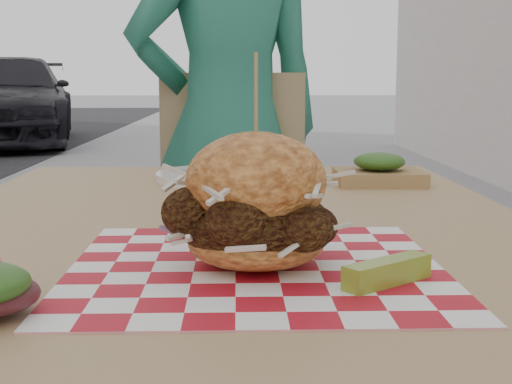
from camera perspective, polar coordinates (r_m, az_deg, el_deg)
The scene contains 9 objects.
diner at distance 2.02m, azimuth -2.18°, elevation 5.07°, with size 0.58×0.38×1.59m, color #2A7960.
car_dark at distance 11.02m, azimuth -19.25°, elevation 6.96°, with size 1.76×4.33×1.26m, color black.
patio_table at distance 0.93m, azimuth -2.22°, elevation -7.31°, with size 0.80×1.20×0.75m.
patio_chair at distance 2.00m, azimuth -1.53°, elevation -1.90°, with size 0.47×0.48×0.95m.
paper_liner at distance 0.70m, azimuth -0.00°, elevation -6.00°, with size 0.36×0.36×0.00m, color red.
sandwich at distance 0.69m, azimuth -0.00°, elevation -1.33°, with size 0.18×0.18×0.21m.
pickle_spear at distance 0.65m, azimuth 10.47°, elevation -6.30°, with size 0.10×0.02×0.02m, color olive.
place_setting at distance 1.30m, azimuth -2.06°, elevation 1.29°, with size 0.27×0.27×0.02m.
kraft_tray at distance 1.27m, azimuth 9.82°, elevation 1.64°, with size 0.15×0.12×0.06m.
Camera 1 is at (-0.29, -1.22, 0.93)m, focal length 50.00 mm.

